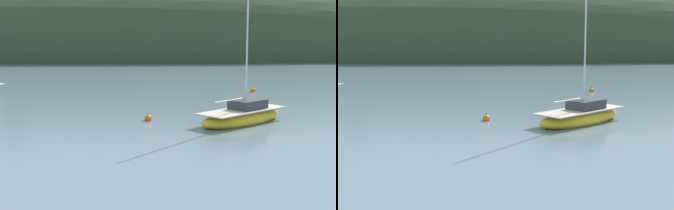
{
  "view_description": "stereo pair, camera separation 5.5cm",
  "coord_description": "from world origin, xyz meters",
  "views": [
    {
      "loc": [
        -1.31,
        -7.7,
        5.41
      ],
      "look_at": [
        0.0,
        20.0,
        1.2
      ],
      "focal_mm": 55.77,
      "sensor_mm": 36.0,
      "label": 1
    },
    {
      "loc": [
        -1.25,
        -7.7,
        5.41
      ],
      "look_at": [
        0.0,
        20.0,
        1.2
      ],
      "focal_mm": 55.77,
      "sensor_mm": 36.0,
      "label": 2
    }
  ],
  "objects": [
    {
      "name": "mooring_buoy_inner",
      "position": [
        -1.06,
        21.96,
        0.12
      ],
      "size": [
        0.44,
        0.44,
        0.54
      ],
      "color": "orange",
      "rests_on": "ground"
    },
    {
      "name": "far_shoreline_hill",
      "position": [
        -0.03,
        84.43,
        0.13
      ],
      "size": [
        150.0,
        36.0,
        30.03
      ],
      "color": "#2D422B",
      "rests_on": "ground"
    },
    {
      "name": "mooring_buoy_channel",
      "position": [
        7.78,
        34.86,
        0.12
      ],
      "size": [
        0.44,
        0.44,
        0.54
      ],
      "color": "orange",
      "rests_on": "ground"
    },
    {
      "name": "sailboat_yellow_far",
      "position": [
        4.26,
        20.98,
        0.39
      ],
      "size": [
        6.14,
        5.7,
        8.93
      ],
      "color": "gold",
      "rests_on": "ground"
    }
  ]
}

